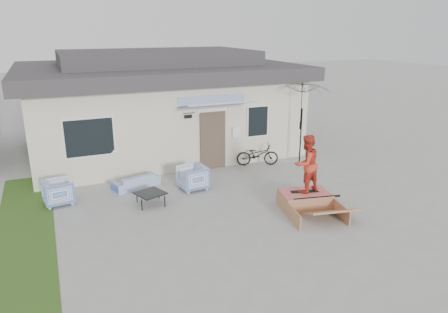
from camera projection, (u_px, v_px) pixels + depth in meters
name	position (u px, v px, depth m)	size (l,w,h in m)	color
ground	(241.00, 224.00, 10.93)	(90.00, 90.00, 0.00)	#959592
grass_strip	(25.00, 227.00, 10.73)	(1.40, 8.00, 0.01)	#2A4C1A
house	(159.00, 102.00, 17.37)	(10.80, 8.49, 4.10)	beige
loveseat	(136.00, 179.00, 13.32)	(1.50, 0.44, 0.59)	#4062B2
armchair_left	(58.00, 191.00, 12.06)	(0.79, 0.74, 0.81)	#4062B2
armchair_right	(192.00, 176.00, 13.17)	(0.82, 0.77, 0.84)	#4062B2
coffee_table	(151.00, 198.00, 12.08)	(0.74, 0.74, 0.37)	black
bicycle	(257.00, 152.00, 15.44)	(0.54, 1.56, 1.00)	black
patio_umbrella	(302.00, 118.00, 15.31)	(2.29, 2.17, 2.20)	black
skate_ramp	(305.00, 200.00, 11.87)	(1.36, 1.82, 0.45)	#9E6846
skateboard	(305.00, 191.00, 11.83)	(0.79, 0.20, 0.05)	black
skater	(306.00, 163.00, 11.58)	(0.81, 0.62, 1.65)	red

